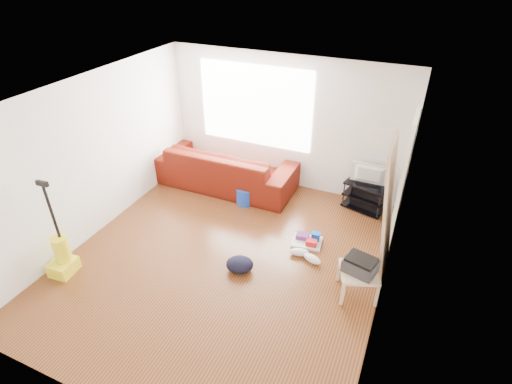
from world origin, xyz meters
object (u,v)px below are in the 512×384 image
at_px(side_table, 359,274).
at_px(cleaning_tray, 308,240).
at_px(sofa, 226,185).
at_px(tv_stand, 365,196).
at_px(backpack, 240,270).
at_px(vacuum, 62,256).
at_px(bucket, 245,203).

height_order(side_table, cleaning_tray, side_table).
relative_size(sofa, side_table, 4.36).
bearing_deg(tv_stand, sofa, -159.65).
bearing_deg(backpack, side_table, -10.64).
relative_size(tv_stand, cleaning_tray, 1.62).
height_order(cleaning_tray, vacuum, vacuum).
height_order(tv_stand, backpack, tv_stand).
xyz_separation_m(sofa, cleaning_tray, (2.02, -1.07, 0.05)).
bearing_deg(backpack, bucket, 93.57).
xyz_separation_m(tv_stand, vacuum, (-3.65, -3.38, 0.02)).
height_order(sofa, bucket, sofa).
bearing_deg(cleaning_tray, vacuum, -146.09).
height_order(sofa, side_table, side_table).
distance_m(tv_stand, vacuum, 4.97).
bearing_deg(sofa, tv_stand, -174.17).
relative_size(bucket, backpack, 0.79).
relative_size(side_table, bucket, 1.97).
distance_m(sofa, vacuum, 3.28).
relative_size(tv_stand, bucket, 2.57).
bearing_deg(bucket, sofa, 144.81).
bearing_deg(side_table, sofa, 148.00).
height_order(sofa, cleaning_tray, sofa).
relative_size(tv_stand, backpack, 2.02).
relative_size(sofa, bucket, 8.61).
bearing_deg(tv_stand, side_table, -67.39).
height_order(tv_stand, vacuum, vacuum).
bearing_deg(bucket, vacuum, -121.38).
distance_m(bucket, backpack, 1.78).
xyz_separation_m(cleaning_tray, vacuum, (-3.03, -2.04, 0.22)).
distance_m(tv_stand, side_table, 2.13).
bearing_deg(backpack, cleaning_tray, 35.56).
bearing_deg(sofa, bucket, 144.81).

